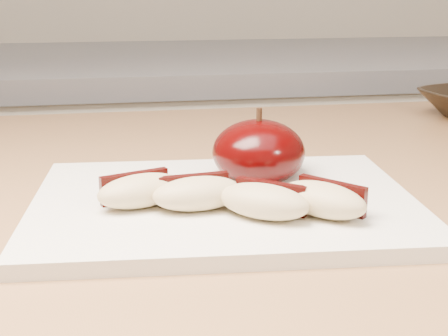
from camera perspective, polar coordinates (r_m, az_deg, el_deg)
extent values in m
cube|color=silver|center=(1.44, -4.15, -9.38)|extent=(2.40, 0.60, 0.90)
cube|color=slate|center=(1.31, -4.58, 9.48)|extent=(2.40, 0.62, 0.04)
cube|color=#8B5D3C|center=(0.64, 1.60, -1.95)|extent=(1.64, 0.64, 0.04)
cube|color=silver|center=(0.52, 0.00, -3.32)|extent=(0.33, 0.25, 0.01)
ellipsoid|color=black|center=(0.57, 3.18, 1.45)|extent=(0.09, 0.09, 0.06)
cylinder|color=black|center=(0.56, 3.24, 4.89)|extent=(0.01, 0.01, 0.01)
ellipsoid|color=tan|center=(0.49, -7.55, -2.07)|extent=(0.08, 0.06, 0.03)
cube|color=black|center=(0.51, -8.19, -1.70)|extent=(0.06, 0.02, 0.02)
ellipsoid|color=tan|center=(0.48, -2.37, -2.35)|extent=(0.08, 0.04, 0.03)
cube|color=black|center=(0.50, -2.80, -1.91)|extent=(0.06, 0.01, 0.02)
ellipsoid|color=tan|center=(0.47, 3.62, -3.06)|extent=(0.08, 0.07, 0.03)
cube|color=black|center=(0.48, 4.33, -2.63)|extent=(0.05, 0.04, 0.02)
ellipsoid|color=tan|center=(0.48, 8.96, -2.88)|extent=(0.07, 0.08, 0.03)
cube|color=black|center=(0.49, 9.85, -2.52)|extent=(0.04, 0.05, 0.02)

